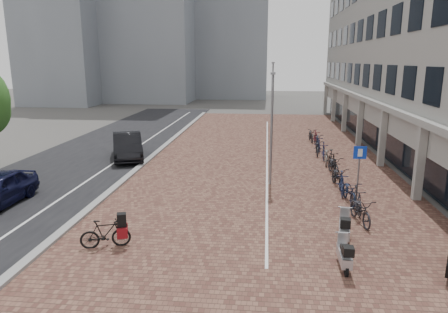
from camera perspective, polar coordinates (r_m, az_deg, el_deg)
ground at (r=15.56m, az=-2.31°, el=-9.74°), size 140.00×140.00×0.00m
plaza_brick at (r=26.86m, az=5.57°, el=0.14°), size 14.50×42.00×0.04m
street_asphalt at (r=29.06m, az=-16.67°, el=0.63°), size 8.00×50.00×0.03m
curb at (r=27.79m, az=-9.23°, el=0.60°), size 0.35×42.00×0.14m
lane_line at (r=28.35m, az=-12.93°, el=0.58°), size 0.12×44.00×0.00m
parking_line at (r=26.86m, az=6.00°, el=0.18°), size 0.10×30.00×0.00m
office_building at (r=32.16m, az=26.79°, el=16.12°), size 8.40×40.00×15.00m
bg_towers at (r=65.68m, az=-9.18°, el=19.99°), size 33.00×23.00×32.00m
car_dark at (r=26.50m, az=-13.23°, el=1.41°), size 3.29×5.14×1.60m
hero_bike at (r=14.30m, az=-16.13°, el=-10.17°), size 1.70×0.96×1.16m
scooter_front at (r=14.80m, az=16.35°, el=-9.31°), size 0.73×1.60×1.06m
scooter_back at (r=13.02m, az=16.36°, el=-12.77°), size 0.47×1.41×0.96m
parking_sign at (r=18.16m, az=18.21°, el=-1.21°), size 0.54×0.10×2.58m
lamp_near at (r=20.10m, az=6.60°, el=3.58°), size 0.12×0.12×5.46m
lamp_far at (r=33.75m, az=6.69°, el=7.81°), size 0.12×0.12×5.86m
bike_row at (r=24.14m, az=14.32°, el=-0.47°), size 1.20×18.13×1.05m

